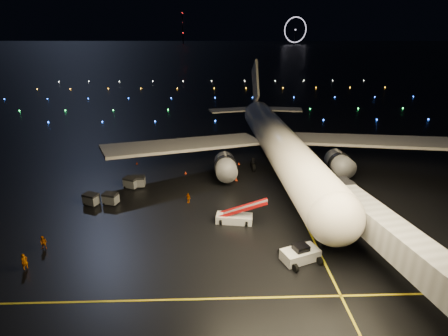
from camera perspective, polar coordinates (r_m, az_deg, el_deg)
The scene contains 20 objects.
ground at distance 337.71m, azimuth -1.92°, elevation 17.24°, with size 2000.00×2000.00×0.00m, color black.
lane_centre at distance 58.49m, azimuth 10.48°, elevation -3.36°, with size 0.25×80.00×0.02m, color gold.
lane_cross at distance 36.37m, azimuth -9.36°, elevation -20.48°, with size 60.00×0.25×0.02m, color gold.
airliner at distance 65.41m, azimuth 8.61°, elevation 7.69°, with size 63.03×59.88×17.86m, color silver, non-canonical shape.
pushback_tug at distance 41.16m, azimuth 12.37°, elevation -13.37°, with size 4.19×2.19×1.99m, color silver.
belt_loader at distance 47.15m, azimuth 1.71°, elevation -6.99°, with size 7.13×1.94×3.46m, color silver, non-canonical shape.
crew_a at distance 44.64m, azimuth -29.80°, elevation -13.11°, with size 0.68×0.45×1.88m, color #E76500.
crew_b at distance 47.30m, azimuth -27.38°, elevation -10.76°, with size 0.83×0.65×1.71m, color #E76500.
crew_c at distance 53.03m, azimuth -5.87°, elevation -4.85°, with size 0.93×0.39×1.58m, color #E76500.
safety_cone_0 at distance 60.57m, azimuth 2.03°, elevation -1.84°, with size 0.48×0.48×0.54m, color #FF3D11.
safety_cone_1 at distance 67.94m, azimuth 2.41°, elevation 0.76°, with size 0.42×0.42×0.47m, color #FF3D11.
safety_cone_2 at distance 63.80m, azimuth -6.30°, elevation -0.76°, with size 0.41×0.41×0.47m, color #FF3D11.
safety_cone_3 at distance 70.18m, azimuth -14.05°, elevation 0.81°, with size 0.43×0.43×0.49m, color #FF3D11.
ferris_wheel at distance 775.79m, azimuth 11.58°, elevation 21.09°, with size 50.00×4.00×52.00m, color black, non-canonical shape.
radio_mast at distance 779.18m, azimuth -6.77°, elevation 21.79°, with size 1.80×1.80×64.00m, color black.
taxiway_lights at distance 144.84m, azimuth -1.77°, elevation 11.83°, with size 164.00×92.00×0.36m, color black, non-canonical shape.
baggage_cart_0 at distance 59.64m, azimuth -13.81°, elevation -2.18°, with size 2.17×1.52×1.84m, color gray.
baggage_cart_1 at distance 59.52m, azimuth -14.94°, elevation -2.34°, with size 2.16×1.52×1.84m, color gray.
baggage_cart_2 at distance 54.90m, azimuth -18.01°, elevation -4.79°, with size 2.10×1.47×1.78m, color gray.
baggage_cart_3 at distance 55.65m, azimuth -20.86°, elevation -4.81°, with size 2.11×1.48×1.79m, color gray.
Camera 1 is at (-0.34, -36.85, 24.10)m, focal length 28.00 mm.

